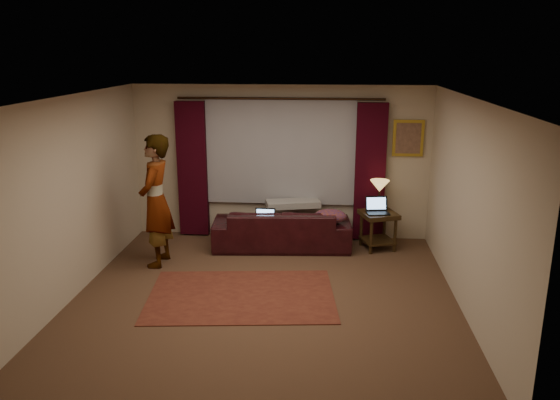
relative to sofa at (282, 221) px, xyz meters
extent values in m
cube|color=#523725|center=(-0.07, -1.91, -0.45)|extent=(5.00, 5.00, 0.01)
cube|color=silver|center=(-0.07, -1.91, 2.15)|extent=(5.00, 5.00, 0.02)
cube|color=#C3B399|center=(-0.07, 0.59, 0.85)|extent=(5.00, 0.02, 2.60)
cube|color=#C3B399|center=(-0.07, -4.41, 0.85)|extent=(5.00, 0.02, 2.60)
cube|color=#C3B399|center=(-2.57, -1.91, 0.85)|extent=(0.02, 5.00, 2.60)
cube|color=#C3B399|center=(2.43, -1.91, 0.85)|extent=(0.02, 5.00, 2.60)
cube|color=#93939B|center=(-0.07, 0.53, 1.05)|extent=(2.50, 0.05, 1.80)
cube|color=black|center=(-1.57, 0.48, 0.73)|extent=(0.50, 0.14, 2.30)
cube|color=black|center=(1.43, 0.48, 0.73)|extent=(0.50, 0.14, 2.30)
cylinder|color=black|center=(-0.07, 0.48, 1.93)|extent=(0.04, 0.04, 3.40)
cube|color=#B6942C|center=(2.03, 0.56, 1.30)|extent=(0.50, 0.04, 0.60)
imported|color=black|center=(0.00, 0.00, 0.00)|extent=(2.29, 1.12, 0.90)
cube|color=#9B9893|center=(0.16, 0.30, 0.46)|extent=(0.95, 0.56, 0.10)
ellipsoid|color=brown|center=(0.79, -0.05, 0.11)|extent=(0.60, 0.51, 0.22)
cube|color=maroon|center=(-0.38, -1.91, -0.44)|extent=(2.59, 1.87, 0.01)
cube|color=black|center=(1.57, 0.06, -0.14)|extent=(0.68, 0.68, 0.62)
imported|color=#9B9893|center=(-1.80, -0.89, 0.54)|extent=(0.58, 0.58, 1.98)
camera|label=1|loc=(0.69, -8.46, 2.70)|focal=35.00mm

